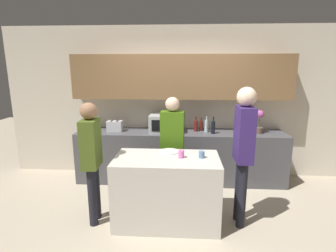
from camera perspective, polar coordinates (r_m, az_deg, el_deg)
name	(u,v)px	position (r m, az deg, el deg)	size (l,w,h in m)	color
ground_plane	(178,224)	(3.62, 2.24, -20.61)	(14.00, 14.00, 0.00)	#BCAD93
back_wall	(181,93)	(4.71, 2.85, 7.18)	(6.40, 0.40, 2.70)	beige
back_counter	(180,156)	(4.68, 2.66, -6.57)	(3.60, 0.62, 0.89)	#4C4C51
kitchen_island	(167,190)	(3.47, -0.26, -13.76)	(1.32, 0.71, 0.88)	beige
microwave	(165,123)	(4.52, -0.72, 0.58)	(0.52, 0.39, 0.30)	#B7BABC
toaster	(115,126)	(4.68, -11.52, -0.01)	(0.26, 0.16, 0.18)	silver
potted_plant	(259,122)	(4.68, 19.29, 0.88)	(0.14, 0.14, 0.39)	brown
bottle_0	(196,126)	(4.60, 6.07, 0.07)	(0.07, 0.07, 0.26)	maroon
bottle_1	(201,126)	(4.66, 7.24, 0.08)	(0.06, 0.06, 0.23)	maroon
bottle_2	(206,126)	(4.56, 8.35, -0.01)	(0.07, 0.07, 0.28)	silver
bottle_3	(213,127)	(4.47, 9.78, -0.26)	(0.07, 0.07, 0.29)	black
plate_on_island	(169,151)	(3.51, 0.30, -5.57)	(0.26, 0.26, 0.01)	white
cup_0	(181,154)	(3.28, 2.90, -6.12)	(0.07, 0.07, 0.10)	pink
cup_1	(202,155)	(3.31, 7.33, -6.18)	(0.07, 0.07, 0.08)	#5E83A9
person_left	(244,145)	(3.33, 16.12, -3.96)	(0.23, 0.34, 1.76)	black
person_center	(91,154)	(3.42, -16.33, -5.86)	(0.21, 0.35, 1.58)	black
person_right	(172,141)	(3.87, 0.94, -3.20)	(0.35, 0.21, 1.57)	black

